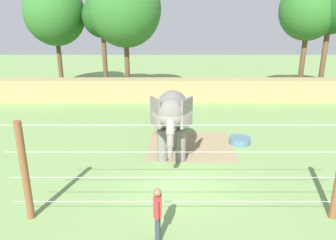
{
  "coord_description": "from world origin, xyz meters",
  "views": [
    {
      "loc": [
        -0.44,
        -10.75,
        5.75
      ],
      "look_at": [
        -0.5,
        3.57,
        1.4
      ],
      "focal_mm": 32.17,
      "sensor_mm": 36.0,
      "label": 1
    }
  ],
  "objects": [
    {
      "name": "tree_far_left",
      "position": [
        -11.3,
        19.81,
        7.1
      ],
      "size": [
        5.72,
        5.72,
        10.13
      ],
      "color": "brown",
      "rests_on": "ground"
    },
    {
      "name": "tree_left_of_centre",
      "position": [
        11.68,
        16.68,
        7.31
      ],
      "size": [
        4.98,
        4.98,
        9.97
      ],
      "color": "brown",
      "rests_on": "ground"
    },
    {
      "name": "enrichment_ball",
      "position": [
        -0.76,
        5.35,
        0.48
      ],
      "size": [
        0.96,
        0.96,
        0.96
      ],
      "primitive_type": "sphere",
      "color": "gray",
      "rests_on": "ground"
    },
    {
      "name": "tree_far_right",
      "position": [
        13.4,
        16.38,
        7.76
      ],
      "size": [
        4.83,
        4.83,
        10.34
      ],
      "color": "brown",
      "rests_on": "ground"
    },
    {
      "name": "tree_right_of_centre",
      "position": [
        -6.65,
        19.21,
        6.79
      ],
      "size": [
        3.77,
        3.77,
        8.84
      ],
      "color": "brown",
      "rests_on": "ground"
    },
    {
      "name": "ground_plane",
      "position": [
        0.0,
        0.0,
        0.0
      ],
      "size": [
        120.0,
        120.0,
        0.0
      ],
      "primitive_type": "plane",
      "color": "#759956"
    },
    {
      "name": "tree_behind_wall",
      "position": [
        -4.1,
        16.49,
        7.36
      ],
      "size": [
        6.16,
        6.16,
        10.62
      ],
      "color": "brown",
      "rests_on": "ground"
    },
    {
      "name": "zookeeper",
      "position": [
        -0.72,
        -3.62,
        0.93
      ],
      "size": [
        0.22,
        0.58,
        1.67
      ],
      "color": "#33384C",
      "rests_on": "ground"
    },
    {
      "name": "dirt_patch",
      "position": [
        0.72,
        3.72,
        0.0
      ],
      "size": [
        4.42,
        4.46,
        0.01
      ],
      "primitive_type": "cube",
      "rotation": [
        0.0,
        0.0,
        -0.04
      ],
      "color": "#937F5B",
      "rests_on": "ground"
    },
    {
      "name": "cable_fence",
      "position": [
        0.0,
        -2.51,
        1.62
      ],
      "size": [
        10.55,
        0.22,
        3.22
      ],
      "color": "brown",
      "rests_on": "ground"
    },
    {
      "name": "embankment_wall",
      "position": [
        0.0,
        13.72,
        0.91
      ],
      "size": [
        36.0,
        1.8,
        1.82
      ],
      "primitive_type": "cube",
      "color": "tan",
      "rests_on": "ground"
    },
    {
      "name": "water_tub",
      "position": [
        3.31,
        3.92,
        0.18
      ],
      "size": [
        1.1,
        1.1,
        0.35
      ],
      "color": "slate",
      "rests_on": "ground"
    },
    {
      "name": "elephant",
      "position": [
        -0.25,
        2.26,
        2.07
      ],
      "size": [
        1.78,
        4.22,
        3.13
      ],
      "color": "slate",
      "rests_on": "ground"
    }
  ]
}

